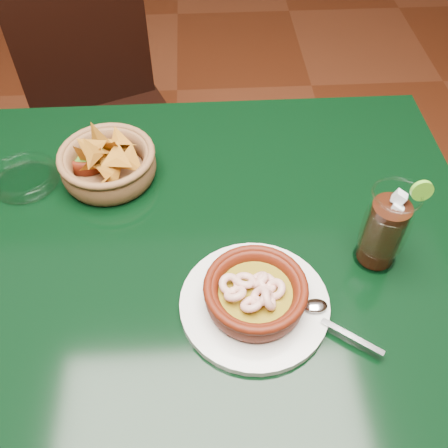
{
  "coord_description": "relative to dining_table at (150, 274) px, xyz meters",
  "views": [
    {
      "loc": [
        0.11,
        -0.55,
        1.43
      ],
      "look_at": [
        0.14,
        -0.02,
        0.81
      ],
      "focal_mm": 40.0,
      "sensor_mm": 36.0,
      "label": 1
    }
  ],
  "objects": [
    {
      "name": "ground",
      "position": [
        0.0,
        0.0,
        -0.65
      ],
      "size": [
        7.0,
        7.0,
        0.0
      ],
      "primitive_type": "plane",
      "color": "#471C0C",
      "rests_on": "ground"
    },
    {
      "name": "dining_table",
      "position": [
        0.0,
        0.0,
        0.0
      ],
      "size": [
        1.2,
        0.8,
        0.75
      ],
      "color": "black",
      "rests_on": "ground"
    },
    {
      "name": "dining_chair",
      "position": [
        -0.18,
        0.7,
        -0.16
      ],
      "size": [
        0.54,
        0.54,
        0.9
      ],
      "color": "black",
      "rests_on": "ground"
    },
    {
      "name": "shrimp_plate",
      "position": [
        0.18,
        -0.14,
        0.13
      ],
      "size": [
        0.3,
        0.23,
        0.07
      ],
      "color": "silver",
      "rests_on": "dining_table"
    },
    {
      "name": "chip_basket",
      "position": [
        -0.07,
        0.17,
        0.13
      ],
      "size": [
        0.22,
        0.22,
        0.14
      ],
      "color": "brown",
      "rests_on": "dining_table"
    },
    {
      "name": "guacamole_ramekin",
      "position": [
        -0.12,
        0.21,
        0.12
      ],
      "size": [
        0.12,
        0.12,
        0.04
      ],
      "color": "#441106",
      "rests_on": "dining_table"
    },
    {
      "name": "cola_drink",
      "position": [
        0.39,
        -0.06,
        0.17
      ],
      "size": [
        0.15,
        0.15,
        0.18
      ],
      "color": "white",
      "rests_on": "dining_table"
    },
    {
      "name": "glass_ashtray",
      "position": [
        -0.23,
        0.16,
        0.11
      ],
      "size": [
        0.14,
        0.14,
        0.03
      ],
      "color": "white",
      "rests_on": "dining_table"
    }
  ]
}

